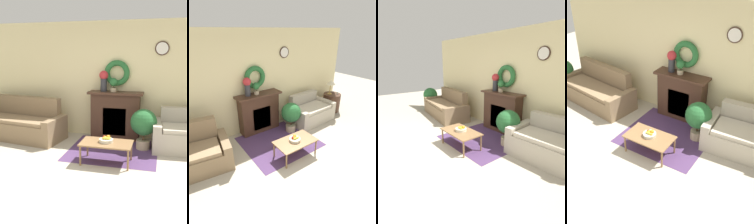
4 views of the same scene
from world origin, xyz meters
The scene contains 12 objects.
ground_plane centered at (0.00, 0.00, 0.00)m, with size 16.00×16.00×0.00m, color #ADA38E.
floor_rug centered at (0.18, 1.78, 0.00)m, with size 1.80×1.65×0.01m.
wall_back centered at (0.01, 2.80, 1.36)m, with size 6.80×0.19×2.70m.
fireplace centered at (0.08, 2.60, 0.56)m, with size 1.25×0.41×1.11m.
couch_left centered at (-2.12, 2.10, 0.32)m, with size 2.24×1.16×0.94m.
loveseat_right centered at (1.65, 2.20, 0.30)m, with size 1.45×0.96×0.84m.
coffee_table centered at (0.18, 1.13, 0.35)m, with size 0.93×0.55×0.39m.
fruit_bowl centered at (0.17, 1.14, 0.44)m, with size 0.26×0.26×0.12m.
vase_on_mantel_left centered at (-0.21, 2.60, 1.39)m, with size 0.21×0.21×0.47m.
potted_plant_on_mantel centered at (0.03, 2.58, 1.29)m, with size 0.19×0.19×0.31m.
potted_plant_floor_by_couch centered at (-3.42, 2.15, 0.56)m, with size 0.57×0.57×0.87m.
potted_plant_floor_by_loveseat centered at (0.77, 2.04, 0.53)m, with size 0.55×0.55×0.85m.
Camera 3 is at (3.20, -0.98, 1.90)m, focal length 28.00 mm.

